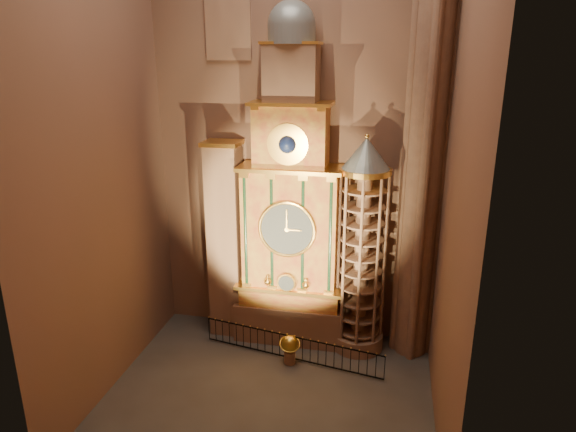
% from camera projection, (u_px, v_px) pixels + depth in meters
% --- Properties ---
extents(floor, '(14.00, 14.00, 0.00)m').
position_uv_depth(floor, '(269.00, 395.00, 22.38)').
color(floor, '#383330').
rests_on(floor, ground).
extents(wall_back, '(22.00, 0.00, 22.00)m').
position_uv_depth(wall_back, '(295.00, 123.00, 24.63)').
color(wall_back, brown).
rests_on(wall_back, floor).
extents(wall_left, '(0.00, 22.00, 22.00)m').
position_uv_depth(wall_left, '(94.00, 138.00, 20.38)').
color(wall_left, brown).
rests_on(wall_left, floor).
extents(wall_right, '(0.00, 22.00, 22.00)m').
position_uv_depth(wall_right, '(462.00, 151.00, 17.69)').
color(wall_right, brown).
rests_on(wall_right, floor).
extents(astronomical_clock, '(5.60, 2.41, 16.70)m').
position_uv_depth(astronomical_clock, '(291.00, 215.00, 24.98)').
color(astronomical_clock, '#8C634C').
rests_on(astronomical_clock, floor).
extents(portrait_tower, '(1.80, 1.60, 10.20)m').
position_uv_depth(portrait_tower, '(226.00, 240.00, 26.12)').
color(portrait_tower, '#8C634C').
rests_on(portrait_tower, floor).
extents(stair_turret, '(2.50, 2.50, 10.80)m').
position_uv_depth(stair_turret, '(362.00, 250.00, 24.49)').
color(stair_turret, '#8C634C').
rests_on(stair_turret, floor).
extents(gothic_pier, '(2.04, 2.04, 22.00)m').
position_uv_depth(gothic_pier, '(427.00, 130.00, 22.53)').
color(gothic_pier, '#8C634C').
rests_on(gothic_pier, floor).
extents(stained_glass_window, '(2.20, 0.14, 5.20)m').
position_uv_depth(stained_glass_window, '(227.00, 1.00, 23.50)').
color(stained_glass_window, navy).
rests_on(stained_glass_window, wall_back).
extents(celestial_globe, '(1.23, 1.19, 1.45)m').
position_uv_depth(celestial_globe, '(290.00, 347.00, 24.43)').
color(celestial_globe, '#8C634C').
rests_on(celestial_globe, floor).
extents(iron_railing, '(8.96, 1.76, 1.26)m').
position_uv_depth(iron_railing, '(291.00, 347.00, 24.73)').
color(iron_railing, black).
rests_on(iron_railing, floor).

